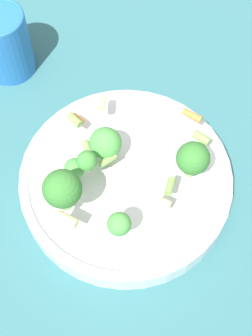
# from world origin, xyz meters

# --- Properties ---
(ground_plane) EXTENTS (3.00, 3.00, 0.00)m
(ground_plane) POSITION_xyz_m (0.00, 0.00, 0.00)
(ground_plane) COLOR #2D6066
(bowl) EXTENTS (0.29, 0.29, 0.04)m
(bowl) POSITION_xyz_m (0.00, 0.00, 0.02)
(bowl) COLOR silver
(bowl) RESTS_ON ground_plane
(pasta_salad) EXTENTS (0.23, 0.21, 0.09)m
(pasta_salad) POSITION_xyz_m (-0.02, -0.01, 0.10)
(pasta_salad) COLOR #8CB766
(pasta_salad) RESTS_ON bowl
(cup) EXTENTS (0.08, 0.08, 0.11)m
(cup) POSITION_xyz_m (-0.10, 0.28, 0.06)
(cup) COLOR #2366B2
(cup) RESTS_ON ground_plane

